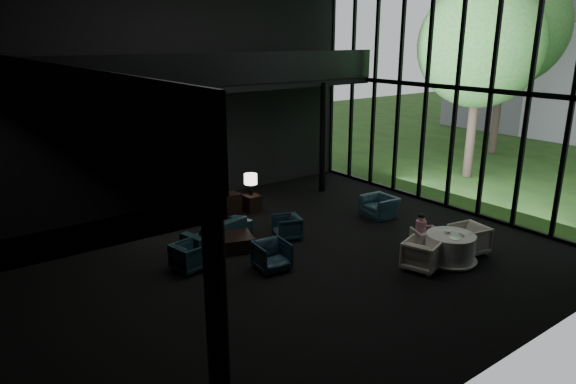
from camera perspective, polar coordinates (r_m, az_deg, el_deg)
floor at (r=13.61m, az=-0.73°, el=-7.22°), size 14.00×12.00×0.02m
wall_back at (r=17.70m, az=-12.53°, el=11.44°), size 14.00×0.04×8.00m
wall_front at (r=8.49m, az=23.85°, el=4.90°), size 14.00×0.04×8.00m
curtain_wall at (r=17.51m, az=18.29°, el=10.95°), size 0.20×12.00×8.00m
mezzanine_left at (r=10.25m, az=-29.21°, el=6.03°), size 2.00×12.00×0.25m
mezzanine_back at (r=17.26m, az=-8.03°, el=11.54°), size 12.00×2.00×0.25m
railing_left at (r=10.36m, az=-24.18°, el=10.15°), size 0.06×12.00×1.00m
railing_back at (r=16.35m, az=-6.37°, el=13.42°), size 12.00×0.06×1.00m
column_sw at (r=6.07m, az=-7.65°, el=-19.11°), size 0.24×0.24×4.00m
column_nw at (r=16.31m, az=-27.75°, el=2.32°), size 0.24×0.24×4.00m
column_ne at (r=18.88m, az=3.91°, el=5.98°), size 0.24×0.24×4.00m
tree_near at (r=21.91m, az=20.58°, el=15.00°), size 4.80×4.80×7.65m
tree_far at (r=27.21m, az=23.13°, el=16.49°), size 5.60×5.60×8.80m
console at (r=16.33m, az=-8.96°, el=-1.89°), size 2.27×0.52×0.72m
bronze_urn at (r=16.03m, az=-9.07°, el=1.38°), size 0.77×0.77×1.43m
side_table_left at (r=15.71m, az=-14.05°, el=-3.34°), size 0.48×0.48×0.52m
table_lamp_left at (r=15.40m, az=-14.16°, el=-0.64°), size 0.44×0.44×0.74m
side_table_right at (r=17.02m, az=-4.01°, el=-1.25°), size 0.50×0.50×0.55m
table_lamp_right at (r=16.85m, az=-4.18°, el=1.34°), size 0.43×0.43×0.71m
sofa at (r=14.66m, az=-7.84°, el=-3.86°), size 2.14×1.03×0.81m
lounge_armchair_west at (r=12.98m, az=-10.86°, el=-6.91°), size 0.83×0.87×0.77m
lounge_armchair_east at (r=14.67m, az=-0.11°, el=-3.88°), size 0.83×0.86×0.71m
lounge_armchair_south at (r=12.74m, az=-1.80°, el=-6.89°), size 0.89×0.84×0.84m
window_armchair at (r=16.68m, az=10.15°, el=-1.29°), size 0.69×1.01×0.86m
coffee_table at (r=14.07m, az=-5.86°, el=-5.59°), size 1.14×1.14×0.40m
dining_table at (r=13.83m, az=17.53°, el=-6.16°), size 1.40×1.40×0.75m
dining_chair_north at (r=14.35m, az=15.08°, el=-5.18°), size 0.78×0.76×0.62m
dining_chair_east at (r=14.47m, az=19.46°, el=-4.66°), size 1.04×1.09×0.97m
dining_chair_west at (r=13.16m, az=14.65°, el=-6.50°), size 1.07×1.10×0.91m
child at (r=14.17m, az=14.57°, el=-3.51°), size 0.28×0.28×0.61m
plate_a at (r=13.43m, az=18.01°, el=-4.92°), size 0.27×0.27×0.02m
plate_b at (r=13.91m, az=17.39°, el=-4.11°), size 0.25×0.25×0.01m
saucer at (r=13.89m, az=18.56°, el=-4.26°), size 0.18×0.18×0.01m
coffee_cup at (r=13.74m, az=18.65°, el=-4.33°), size 0.11×0.11×0.06m
cereal_bowl at (r=13.73m, az=17.28°, el=-4.23°), size 0.16×0.16×0.08m
cream_pot at (r=13.62m, az=18.86°, el=-4.57°), size 0.08×0.08×0.07m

